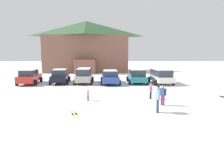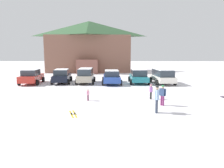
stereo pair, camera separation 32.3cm
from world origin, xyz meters
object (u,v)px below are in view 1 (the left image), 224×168
at_px(skier_adult_in_blue_parka, 158,97).
at_px(skier_teen_in_navy_coat, 163,94).
at_px(skier_child_in_purple_jacket, 151,91).
at_px(pair_of_skis, 74,114).
at_px(parked_red_sedan, 29,77).
at_px(parked_beige_suv, 84,75).
at_px(parked_black_sedan, 60,76).
at_px(skier_child_in_pink_snowsuit, 88,94).
at_px(ski_lodge, 87,46).
at_px(parked_blue_hatchback, 110,77).
at_px(parked_teal_hatchback, 137,76).
at_px(parked_white_suv, 161,76).

relative_size(skier_adult_in_blue_parka, skier_teen_in_navy_coat, 1.19).
height_order(skier_child_in_purple_jacket, pair_of_skis, skier_child_in_purple_jacket).
xyz_separation_m(parked_red_sedan, parked_beige_suv, (6.29, 0.41, 0.10)).
bearing_deg(parked_black_sedan, skier_child_in_pink_snowsuit, -66.25).
relative_size(ski_lodge, pair_of_skis, 10.00).
distance_m(parked_beige_suv, parked_blue_hatchback, 3.10).
xyz_separation_m(parked_black_sedan, skier_child_in_purple_jacket, (9.11, -9.07, -0.18)).
distance_m(parked_teal_hatchback, skier_child_in_purple_jacket, 9.02).
height_order(ski_lodge, parked_white_suv, ski_lodge).
relative_size(parked_red_sedan, parked_black_sedan, 0.99).
xyz_separation_m(skier_child_in_purple_jacket, pair_of_skis, (-5.32, -4.28, -0.64)).
xyz_separation_m(parked_beige_suv, skier_child_in_purple_jacket, (6.23, -8.82, -0.29)).
bearing_deg(parked_beige_suv, parked_red_sedan, -176.29).
bearing_deg(ski_lodge, pair_of_skis, -85.59).
distance_m(skier_child_in_purple_jacket, pair_of_skis, 6.86).
distance_m(parked_red_sedan, parked_black_sedan, 3.47).
bearing_deg(parked_red_sedan, skier_teen_in_navy_coat, -38.99).
height_order(parked_teal_hatchback, skier_child_in_purple_jacket, parked_teal_hatchback).
relative_size(skier_child_in_purple_jacket, pair_of_skis, 0.73).
distance_m(parked_teal_hatchback, skier_adult_in_blue_parka, 12.94).
height_order(parked_teal_hatchback, skier_child_in_pink_snowsuit, parked_teal_hatchback).
bearing_deg(skier_teen_in_navy_coat, skier_child_in_pink_snowsuit, 164.27).
xyz_separation_m(ski_lodge, skier_child_in_pink_snowsuit, (2.77, -26.25, -4.31)).
bearing_deg(skier_adult_in_blue_parka, parked_white_suv, 76.08).
bearing_deg(pair_of_skis, parked_blue_hatchback, 80.36).
bearing_deg(skier_child_in_pink_snowsuit, skier_adult_in_blue_parka, -36.23).
bearing_deg(skier_child_in_pink_snowsuit, pair_of_skis, -97.07).
relative_size(ski_lodge, skier_teen_in_navy_coat, 11.38).
relative_size(parked_black_sedan, skier_child_in_pink_snowsuit, 5.30).
distance_m(skier_child_in_pink_snowsuit, pair_of_skis, 3.75).
xyz_separation_m(ski_lodge, parked_beige_suv, (1.40, -16.85, -3.87)).
relative_size(parked_red_sedan, skier_child_in_purple_jacket, 4.01).
xyz_separation_m(parked_red_sedan, parked_blue_hatchback, (9.36, 0.03, -0.04)).
bearing_deg(skier_adult_in_blue_parka, parked_beige_suv, 114.91).
bearing_deg(parked_beige_suv, skier_teen_in_navy_coat, -58.53).
height_order(parked_white_suv, skier_adult_in_blue_parka, parked_white_suv).
bearing_deg(parked_black_sedan, ski_lodge, 84.90).
relative_size(ski_lodge, parked_teal_hatchback, 3.53).
distance_m(ski_lodge, skier_child_in_pink_snowsuit, 26.75).
bearing_deg(ski_lodge, parked_teal_hatchback, -65.25).
relative_size(parked_white_suv, skier_child_in_pink_snowsuit, 5.39).
height_order(ski_lodge, skier_teen_in_navy_coat, ski_lodge).
height_order(ski_lodge, parked_beige_suv, ski_lodge).
distance_m(ski_lodge, parked_beige_suv, 17.34).
bearing_deg(parked_white_suv, skier_child_in_pink_snowsuit, -129.81).
height_order(parked_black_sedan, parked_blue_hatchback, parked_black_sedan).
relative_size(parked_teal_hatchback, skier_teen_in_navy_coat, 3.22).
relative_size(parked_red_sedan, skier_adult_in_blue_parka, 2.79).
distance_m(parked_beige_suv, pair_of_skis, 13.16).
xyz_separation_m(ski_lodge, parked_red_sedan, (-4.89, -17.26, -3.96)).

